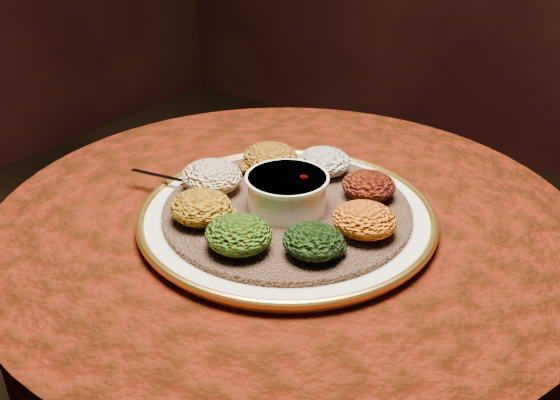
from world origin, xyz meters
The scene contains 13 objects.
table centered at (0.00, 0.00, 0.55)m, with size 0.96×0.96×0.73m.
platter centered at (0.02, -0.03, 0.75)m, with size 0.56×0.56×0.02m.
injera centered at (0.02, -0.03, 0.76)m, with size 0.39×0.39×0.01m, color brown.
stew_bowl centered at (0.02, -0.03, 0.79)m, with size 0.13×0.13×0.05m.
spoon centered at (-0.15, -0.06, 0.77)m, with size 0.15×0.04×0.01m.
portion_ayib centered at (0.00, 0.11, 0.78)m, with size 0.09×0.09×0.04m, color silver.
portion_kitfo centered at (0.11, 0.08, 0.78)m, with size 0.09×0.08×0.04m, color black.
portion_tikil centered at (0.15, -0.03, 0.78)m, with size 0.09×0.09×0.05m, color orange.
portion_gomen centered at (0.12, -0.11, 0.78)m, with size 0.09×0.08×0.04m, color black.
portion_mixveg centered at (0.03, -0.16, 0.79)m, with size 0.10×0.09×0.05m, color #A3430A.
portion_kik centered at (-0.06, -0.13, 0.78)m, with size 0.10×0.09×0.05m, color #AD7C0F.
portion_timatim centered at (-0.11, -0.05, 0.79)m, with size 0.10×0.10×0.05m, color maroon.
portion_shiro centered at (-0.08, 0.07, 0.79)m, with size 0.10×0.09×0.05m, color #8D5011.
Camera 1 is at (0.50, -0.73, 1.25)m, focal length 40.00 mm.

